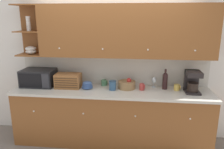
{
  "coord_description": "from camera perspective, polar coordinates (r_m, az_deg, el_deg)",
  "views": [
    {
      "loc": [
        0.38,
        -3.61,
        2.06
      ],
      "look_at": [
        0.0,
        -0.22,
        1.15
      ],
      "focal_mm": 35.0,
      "sensor_mm": 36.0,
      "label": 1
    }
  ],
  "objects": [
    {
      "name": "upper_cabinets",
      "position": [
        3.46,
        2.94,
        11.23
      ],
      "size": [
        3.15,
        0.34,
        0.81
      ],
      "color": "brown",
      "rests_on": "backsplash_panel"
    },
    {
      "name": "bread_box",
      "position": [
        3.67,
        -11.35,
        -1.6
      ],
      "size": [
        0.41,
        0.26,
        0.23
      ],
      "color": "#996033",
      "rests_on": "counter_unit"
    },
    {
      "name": "wine_bottle",
      "position": [
        3.62,
        13.68,
        -1.42
      ],
      "size": [
        0.08,
        0.08,
        0.33
      ],
      "color": "black",
      "rests_on": "counter_unit"
    },
    {
      "name": "bowl_stack_on_counter",
      "position": [
        3.58,
        -6.49,
        -2.82
      ],
      "size": [
        0.19,
        0.19,
        0.12
      ],
      "color": "#3D5B93",
      "rests_on": "counter_unit"
    },
    {
      "name": "coffee_maker",
      "position": [
        3.58,
        20.28,
        -1.7
      ],
      "size": [
        0.22,
        0.26,
        0.34
      ],
      "color": "black",
      "rests_on": "counter_unit"
    },
    {
      "name": "mug_blue_second",
      "position": [
        3.73,
        -2.08,
        -2.15
      ],
      "size": [
        0.1,
        0.09,
        0.1
      ],
      "color": "#4C845B",
      "rests_on": "counter_unit"
    },
    {
      "name": "storage_canister",
      "position": [
        3.49,
        0.16,
        -2.84
      ],
      "size": [
        0.12,
        0.12,
        0.15
      ],
      "color": "#33567A",
      "rests_on": "counter_unit"
    },
    {
      "name": "mug",
      "position": [
        3.63,
        16.61,
        -3.24
      ],
      "size": [
        0.1,
        0.09,
        0.1
      ],
      "color": "gold",
      "rests_on": "counter_unit"
    },
    {
      "name": "mug_patterned_third",
      "position": [
        3.52,
        7.84,
        -3.21
      ],
      "size": [
        0.09,
        0.08,
        0.11
      ],
      "color": "#B73D38",
      "rests_on": "counter_unit"
    },
    {
      "name": "backsplash_panel",
      "position": [
        3.73,
        0.36,
        1.22
      ],
      "size": [
        3.15,
        0.01,
        0.51
      ],
      "color": "beige",
      "rests_on": "counter_unit"
    },
    {
      "name": "fruit_basket",
      "position": [
        3.57,
        3.91,
        -2.66
      ],
      "size": [
        0.28,
        0.28,
        0.18
      ],
      "color": "#937047",
      "rests_on": "counter_unit"
    },
    {
      "name": "wall_back",
      "position": [
        3.74,
        0.42,
        3.2
      ],
      "size": [
        5.55,
        0.06,
        2.6
      ],
      "color": "white",
      "rests_on": "ground_plane"
    },
    {
      "name": "microwave",
      "position": [
        3.89,
        -18.61,
        -0.78
      ],
      "size": [
        0.54,
        0.38,
        0.28
      ],
      "color": "black",
      "rests_on": "counter_unit"
    },
    {
      "name": "wine_glass",
      "position": [
        3.68,
        10.89,
        -1.51
      ],
      "size": [
        0.07,
        0.07,
        0.17
      ],
      "color": "silver",
      "rests_on": "counter_unit"
    },
    {
      "name": "ground_plane",
      "position": [
        4.17,
        0.34,
        -14.64
      ],
      "size": [
        24.0,
        24.0,
        0.0
      ],
      "primitive_type": "plane",
      "color": "slate"
    },
    {
      "name": "counter_unit",
      "position": [
        3.69,
        -0.17,
        -10.8
      ],
      "size": [
        3.17,
        0.65,
        0.92
      ],
      "color": "brown",
      "rests_on": "ground_plane"
    }
  ]
}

